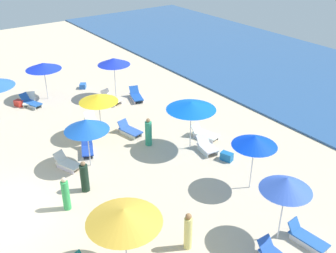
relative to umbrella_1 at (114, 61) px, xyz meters
The scene contains 27 objects.
ground_plane 12.17m from the umbrella_1, 50.54° to the right, with size 60.00×60.00×0.00m, color beige.
umbrella_1 is the anchor object (origin of this frame).
lounge_chair_1_0 2.60m from the umbrella_1, 41.23° to the left, with size 1.65×1.03×0.69m.
lounge_chair_1_1 2.35m from the umbrella_1, 49.69° to the right, with size 1.47×0.99×0.78m.
umbrella_2 5.21m from the umbrella_1, 37.42° to the right, with size 2.04×2.04×2.41m.
lounge_chair_2_0 4.54m from the umbrella_1, 48.88° to the right, with size 1.36×0.80×0.61m.
lounge_chair_2_1 5.62m from the umbrella_1, 20.71° to the right, with size 1.49×0.91×0.68m.
umbrella_3 8.09m from the umbrella_1, 37.46° to the right, with size 2.07×2.07×2.45m.
lounge_chair_3_0 7.29m from the umbrella_1, 40.67° to the right, with size 1.50×1.06×0.68m.
lounge_chair_3_1 8.67m from the umbrella_1, 44.65° to the right, with size 1.46×1.05×0.70m.
umbrella_5 14.65m from the umbrella_1, 27.41° to the right, with size 2.42×2.42×2.63m.
umbrella_6 7.92m from the umbrella_1, ahead, with size 2.46×2.46×2.61m.
lounge_chair_6_0 7.92m from the umbrella_1, ahead, with size 1.61×1.07×0.67m.
lounge_chair_6_1 8.92m from the umbrella_1, ahead, with size 1.36×0.85×0.71m.
umbrella_7 14.94m from the umbrella_1, ahead, with size 1.83×1.83×2.69m.
lounge_chair_7_1 15.81m from the umbrella_1, ahead, with size 1.53×0.70×0.67m.
umbrella_8 12.06m from the umbrella_1, ahead, with size 1.91×1.91×2.57m.
umbrella_9 4.42m from the umbrella_1, 123.18° to the right, with size 2.22×2.22×2.42m.
lounge_chair_9_0 5.78m from the umbrella_1, 110.72° to the right, with size 1.61×1.05×0.73m.
lounge_chair_9_1 5.87m from the umbrella_1, 114.55° to the right, with size 1.42×1.13×0.62m.
beachgoer_0 14.14m from the umbrella_1, 18.41° to the right, with size 0.32×0.32×1.52m.
beachgoer_2 11.42m from the umbrella_1, 38.87° to the right, with size 0.33×0.33×1.51m.
beachgoer_3 10.20m from the umbrella_1, 36.33° to the right, with size 0.47×0.47×1.47m.
beachgoer_4 6.80m from the umbrella_1, 13.98° to the right, with size 0.48×0.48×1.51m.
cooler_box_0 3.72m from the umbrella_1, 158.32° to the right, with size 0.52×0.40×0.33m, color blue.
cooler_box_1 6.47m from the umbrella_1, 112.78° to the right, with size 0.53×0.37×0.38m, color red.
cooler_box_2 10.11m from the umbrella_1, ahead, with size 0.58×0.35×0.41m, color #1864A7.
Camera 1 is at (14.06, -2.02, 10.55)m, focal length 42.89 mm.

